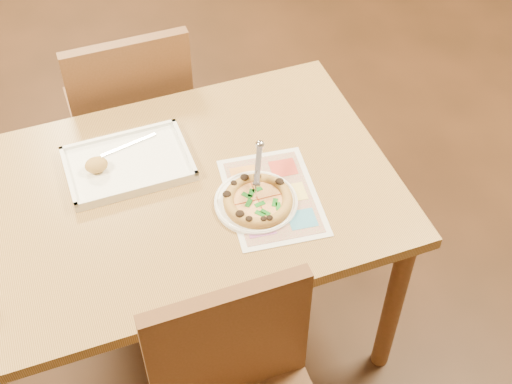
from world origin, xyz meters
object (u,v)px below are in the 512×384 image
object	(u,v)px
chair_far	(130,105)
menu	(272,197)
pizza	(258,200)
dining_table	(174,211)
pizza_cutter	(258,171)
plate	(256,202)
appetizer_tray	(126,165)

from	to	relation	value
chair_far	menu	size ratio (longest dim) A/B	1.31
chair_far	menu	bearing A→B (deg)	110.35
pizza	dining_table	bearing A→B (deg)	147.90
pizza	pizza_cutter	bearing A→B (deg)	70.72
plate	menu	world-z (taller)	plate
menu	chair_far	bearing A→B (deg)	110.35
plate	appetizer_tray	size ratio (longest dim) A/B	0.65
appetizer_tray	menu	distance (m)	0.45
dining_table	chair_far	xyz separation A→B (m)	(-0.00, 0.60, -0.07)
appetizer_tray	menu	xyz separation A→B (m)	(0.37, -0.26, -0.01)
plate	appetizer_tray	bearing A→B (deg)	139.57
chair_far	plate	bearing A→B (deg)	106.41
pizza	menu	size ratio (longest dim) A/B	0.55
menu	appetizer_tray	bearing A→B (deg)	144.60
chair_far	pizza	bearing A→B (deg)	106.39
pizza	appetizer_tray	world-z (taller)	appetizer_tray
dining_table	menu	bearing A→B (deg)	-24.06
dining_table	plate	size ratio (longest dim) A/B	5.44
dining_table	plate	bearing A→B (deg)	-30.51
plate	pizza	distance (m)	0.02
dining_table	chair_far	world-z (taller)	chair_far
dining_table	appetizer_tray	distance (m)	0.20
dining_table	appetizer_tray	xyz separation A→B (m)	(-0.10, 0.14, 0.10)
dining_table	pizza_cutter	bearing A→B (deg)	-18.85
dining_table	menu	world-z (taller)	menu
appetizer_tray	menu	size ratio (longest dim) A/B	1.02
chair_far	appetizer_tray	size ratio (longest dim) A/B	1.28
chair_far	plate	world-z (taller)	chair_far
plate	pizza_cutter	size ratio (longest dim) A/B	1.60
plate	menu	size ratio (longest dim) A/B	0.66
pizza	menu	world-z (taller)	pizza
plate	menu	xyz separation A→B (m)	(0.05, 0.01, -0.00)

